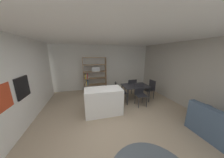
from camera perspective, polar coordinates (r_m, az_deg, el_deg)
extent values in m
plane|color=tan|center=(3.71, -0.60, -21.15)|extent=(8.81, 8.81, 0.00)
cube|color=white|center=(3.08, -0.73, 23.63)|extent=(6.35, 6.41, 0.06)
cube|color=silver|center=(6.22, -7.72, 6.22)|extent=(6.35, 0.06, 2.62)
cube|color=#B2ADA3|center=(4.93, 37.60, 1.43)|extent=(0.06, 6.41, 2.62)
cube|color=black|center=(3.80, -41.27, -3.50)|extent=(0.04, 0.59, 0.60)
cylinder|color=#B7BABC|center=(3.77, -42.34, 0.10)|extent=(0.02, 0.47, 0.02)
cube|color=white|center=(3.79, -4.82, -12.14)|extent=(1.31, 0.72, 0.93)
cube|color=#997551|center=(5.84, -15.65, 1.97)|extent=(0.02, 0.35, 1.94)
cube|color=#997551|center=(5.95, -3.55, 2.66)|extent=(0.02, 0.35, 1.94)
cube|color=#997551|center=(5.75, -9.94, 11.74)|extent=(1.27, 0.35, 0.02)
cube|color=#997551|center=(6.13, -9.19, -6.51)|extent=(1.27, 0.35, 0.02)
cube|color=#997551|center=(6.00, -9.33, -3.01)|extent=(1.23, 0.35, 0.02)
cube|color=#997551|center=(5.90, -9.48, 0.52)|extent=(1.23, 0.35, 0.02)
cube|color=#997551|center=(5.83, -9.62, 4.16)|extent=(1.23, 0.35, 0.02)
cube|color=#997551|center=(5.78, -9.78, 7.87)|extent=(1.23, 0.35, 0.02)
cube|color=silver|center=(5.96, -14.44, -2.57)|extent=(0.05, 0.29, 0.14)
cube|color=gold|center=(5.95, -13.95, -2.27)|extent=(0.04, 0.29, 0.20)
cube|color=#2D6BAD|center=(5.94, -13.40, -2.02)|extent=(0.04, 0.29, 0.25)
cube|color=gold|center=(5.86, -14.64, 1.41)|extent=(0.05, 0.29, 0.23)
cube|color=silver|center=(5.86, -13.98, 1.37)|extent=(0.03, 0.29, 0.21)
cube|color=red|center=(5.85, -13.55, 1.62)|extent=(0.04, 0.29, 0.26)
cube|color=silver|center=(5.86, -13.06, 1.16)|extent=(0.03, 0.29, 0.16)
cube|color=#B7BABC|center=(5.81, -9.11, 5.56)|extent=(0.44, 0.31, 0.26)
cube|color=#232328|center=(4.80, 12.93, -3.60)|extent=(1.16, 0.82, 0.03)
cylinder|color=#232328|center=(4.41, 8.68, -10.03)|extent=(0.04, 0.04, 0.70)
cylinder|color=#232328|center=(4.90, 20.08, -8.29)|extent=(0.04, 0.04, 0.70)
cylinder|color=#232328|center=(5.02, 5.52, -6.92)|extent=(0.04, 0.04, 0.70)
cylinder|color=#232328|center=(5.45, 15.92, -5.71)|extent=(0.04, 0.04, 0.70)
cube|color=#232328|center=(4.61, 4.93, -7.36)|extent=(0.48, 0.48, 0.03)
cube|color=#232328|center=(4.48, 2.39, -4.84)|extent=(0.06, 0.46, 0.43)
cylinder|color=#232328|center=(4.59, 7.96, -10.78)|extent=(0.03, 0.03, 0.45)
cylinder|color=#232328|center=(4.93, 6.45, -8.92)|extent=(0.03, 0.03, 0.45)
cylinder|color=#232328|center=(4.48, 3.13, -11.28)|extent=(0.03, 0.03, 0.45)
cylinder|color=#232328|center=(4.83, 1.95, -9.32)|extent=(0.03, 0.03, 0.45)
cube|color=#232328|center=(5.23, 19.64, -5.68)|extent=(0.48, 0.44, 0.03)
cube|color=#232328|center=(5.29, 21.58, -2.95)|extent=(0.07, 0.40, 0.44)
cylinder|color=#232328|center=(5.32, 16.67, -7.77)|extent=(0.03, 0.03, 0.44)
cylinder|color=#232328|center=(5.07, 18.97, -9.03)|extent=(0.03, 0.03, 0.44)
cylinder|color=#232328|center=(5.55, 19.87, -7.12)|extent=(0.03, 0.03, 0.44)
cylinder|color=#232328|center=(5.31, 22.22, -8.27)|extent=(0.03, 0.03, 0.44)
cube|color=#232328|center=(4.45, 15.91, -8.63)|extent=(0.43, 0.46, 0.03)
cube|color=#232328|center=(4.54, 14.95, -5.12)|extent=(0.41, 0.05, 0.42)
cylinder|color=#232328|center=(4.32, 14.71, -12.74)|extent=(0.03, 0.03, 0.45)
cylinder|color=#232328|center=(4.47, 18.83, -12.08)|extent=(0.03, 0.03, 0.45)
cylinder|color=#232328|center=(4.62, 12.69, -10.76)|extent=(0.03, 0.03, 0.45)
cylinder|color=#232328|center=(4.77, 16.59, -10.24)|extent=(0.03, 0.03, 0.45)
cube|color=#232328|center=(5.33, 10.17, -4.70)|extent=(0.49, 0.46, 0.03)
cube|color=#232328|center=(5.10, 11.35, -2.86)|extent=(0.46, 0.07, 0.44)
cylinder|color=#232328|center=(5.65, 10.95, -6.13)|extent=(0.03, 0.03, 0.44)
cylinder|color=#232328|center=(5.47, 7.31, -6.66)|extent=(0.03, 0.03, 0.44)
cylinder|color=#232328|center=(5.36, 12.88, -7.36)|extent=(0.03, 0.03, 0.44)
cylinder|color=#232328|center=(5.17, 9.09, -7.97)|extent=(0.03, 0.03, 0.44)
cube|color=#475B75|center=(4.15, 41.30, -12.66)|extent=(0.64, 0.14, 0.20)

